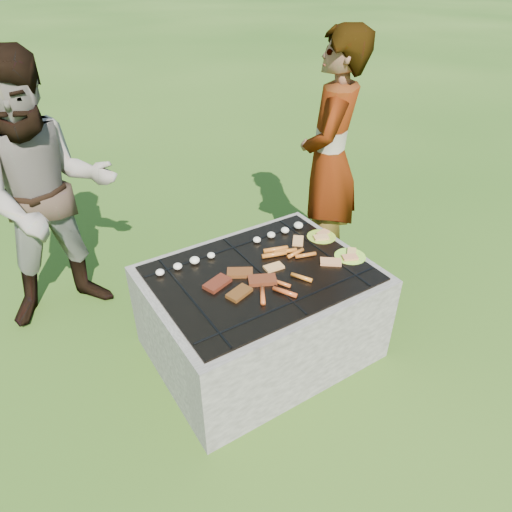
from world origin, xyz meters
The scene contains 10 objects.
lawn centered at (0.00, 0.00, 0.00)m, with size 60.00×60.00×0.00m, color #244A12.
fire_pit centered at (0.00, 0.00, 0.28)m, with size 1.30×1.00×0.62m.
mushrooms centered at (0.04, 0.29, 0.63)m, with size 1.06×0.06×0.04m.
pork_slabs centered at (-0.15, -0.02, 0.62)m, with size 0.41×0.30×0.02m.
sausages centered at (0.14, -0.03, 0.63)m, with size 0.56×0.48×0.03m.
bread_on_grate centered at (0.31, -0.01, 0.62)m, with size 0.45×0.43×0.02m.
plate_far centered at (0.56, 0.12, 0.61)m, with size 0.25×0.25×0.03m.
plate_near centered at (0.56, -0.15, 0.61)m, with size 0.25×0.25×0.03m.
cook centered at (0.95, 0.55, 0.91)m, with size 0.66×0.43×1.82m, color gray.
bystander centered at (-0.89, 1.08, 0.89)m, with size 0.86×0.67×1.78m, color gray.
Camera 1 is at (-1.19, -1.81, 2.17)m, focal length 32.00 mm.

